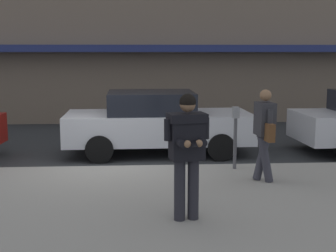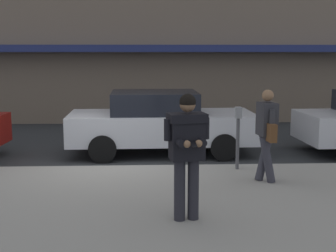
# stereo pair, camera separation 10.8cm
# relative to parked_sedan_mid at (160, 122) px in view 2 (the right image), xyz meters

# --- Properties ---
(ground_plane) EXTENTS (80.00, 80.00, 0.00)m
(ground_plane) POSITION_rel_parked_sedan_mid_xyz_m (-1.14, -1.54, -0.79)
(ground_plane) COLOR #2B2D30
(sidewalk) EXTENTS (32.00, 5.30, 0.14)m
(sidewalk) POSITION_rel_parked_sedan_mid_xyz_m (-0.14, -4.39, -0.72)
(sidewalk) COLOR #99968E
(sidewalk) RESTS_ON ground
(curb_paint_line) EXTENTS (28.00, 0.12, 0.01)m
(curb_paint_line) POSITION_rel_parked_sedan_mid_xyz_m (-0.14, -1.49, -0.79)
(curb_paint_line) COLOR silver
(curb_paint_line) RESTS_ON ground
(parked_sedan_mid) EXTENTS (4.54, 2.00, 1.54)m
(parked_sedan_mid) POSITION_rel_parked_sedan_mid_xyz_m (0.00, 0.00, 0.00)
(parked_sedan_mid) COLOR silver
(parked_sedan_mid) RESTS_ON ground
(man_texting_on_phone) EXTENTS (0.64, 0.63, 1.81)m
(man_texting_on_phone) POSITION_rel_parked_sedan_mid_xyz_m (0.24, -4.98, 0.46)
(man_texting_on_phone) COLOR #23232B
(man_texting_on_phone) RESTS_ON sidewalk
(pedestrian_with_bag) EXTENTS (0.36, 0.72, 1.70)m
(pedestrian_with_bag) POSITION_rel_parked_sedan_mid_xyz_m (1.85, -3.09, 0.32)
(pedestrian_with_bag) COLOR #33333D
(pedestrian_with_bag) RESTS_ON sidewalk
(parking_meter) EXTENTS (0.12, 0.18, 1.27)m
(parking_meter) POSITION_rel_parked_sedan_mid_xyz_m (1.51, -2.14, 0.18)
(parking_meter) COLOR #4C4C51
(parking_meter) RESTS_ON sidewalk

